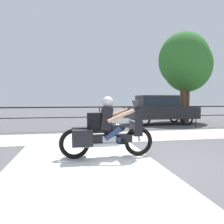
{
  "coord_description": "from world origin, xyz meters",
  "views": [
    {
      "loc": [
        -1.38,
        -4.91,
        1.45
      ],
      "look_at": [
        -0.04,
        2.12,
        1.05
      ],
      "focal_mm": 35.0,
      "sensor_mm": 36.0,
      "label": 1
    }
  ],
  "objects_px": {
    "motorcycle": "(107,130)",
    "parked_car": "(159,108)",
    "tree_behind_sign": "(184,60)",
    "tree_behind_car": "(187,66)"
  },
  "relations": [
    {
      "from": "parked_car",
      "to": "tree_behind_sign",
      "type": "bearing_deg",
      "value": 23.9
    },
    {
      "from": "tree_behind_sign",
      "to": "tree_behind_car",
      "type": "xyz_separation_m",
      "value": [
        0.41,
        0.29,
        -0.28
      ]
    },
    {
      "from": "motorcycle",
      "to": "tree_behind_sign",
      "type": "xyz_separation_m",
      "value": [
        6.37,
        7.8,
        3.33
      ]
    },
    {
      "from": "tree_behind_car",
      "to": "motorcycle",
      "type": "bearing_deg",
      "value": -129.94
    },
    {
      "from": "tree_behind_sign",
      "to": "tree_behind_car",
      "type": "height_order",
      "value": "tree_behind_sign"
    },
    {
      "from": "tree_behind_sign",
      "to": "parked_car",
      "type": "bearing_deg",
      "value": -153.05
    },
    {
      "from": "tree_behind_sign",
      "to": "tree_behind_car",
      "type": "distance_m",
      "value": 0.57
    },
    {
      "from": "motorcycle",
      "to": "parked_car",
      "type": "bearing_deg",
      "value": 55.97
    },
    {
      "from": "tree_behind_sign",
      "to": "tree_behind_car",
      "type": "bearing_deg",
      "value": 35.32
    },
    {
      "from": "tree_behind_sign",
      "to": "motorcycle",
      "type": "bearing_deg",
      "value": -129.22
    }
  ]
}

